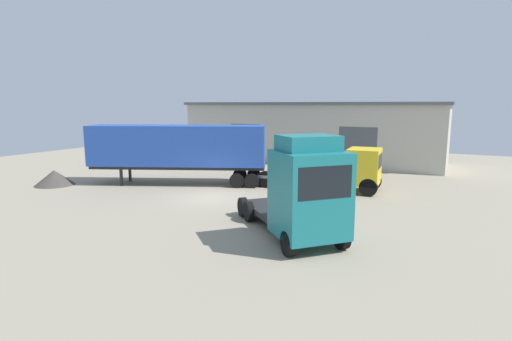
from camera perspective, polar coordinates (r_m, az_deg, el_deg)
ground_plane at (r=24.04m, az=-6.37°, el=-3.75°), size 60.00×60.00×0.00m
warehouse_building at (r=39.39m, az=7.94°, el=5.53°), size 24.73×7.77×5.65m
tractor_unit_teal at (r=15.72m, az=6.89°, el=-3.25°), size 6.51×6.35×4.32m
container_trailer_green at (r=27.85m, az=-10.99°, el=3.34°), size 11.88×7.13×4.05m
flatbed_truck_yellow at (r=25.95m, az=12.46°, el=0.04°), size 7.97×2.96×2.75m
gravel_pile at (r=30.49m, az=-26.86°, el=-0.92°), size 2.59×2.59×1.03m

